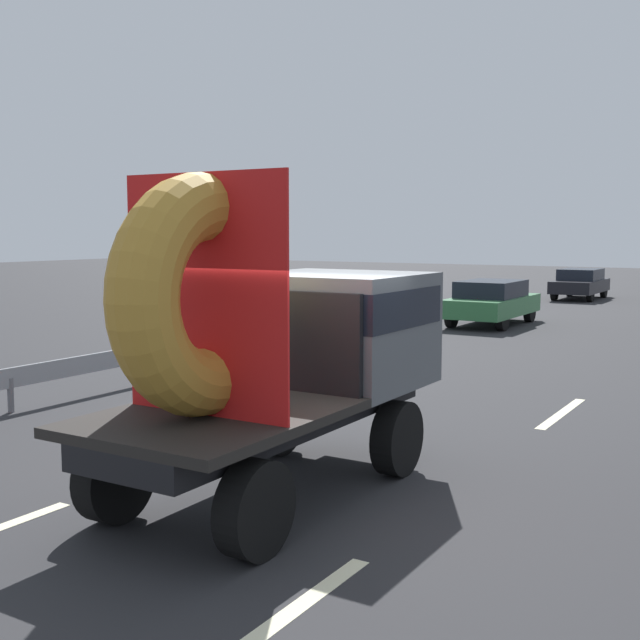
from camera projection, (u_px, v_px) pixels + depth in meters
The scene contains 8 objects.
ground_plane at pixel (280, 493), 8.69m from camera, with size 120.00×120.00×0.00m, color #28282B.
flatbed_truck at pixel (289, 339), 8.76m from camera, with size 2.02×4.56×3.39m.
distant_sedan at pixel (492, 301), 24.38m from camera, with size 1.79×4.18×1.36m.
guardrail at pixel (107, 361), 14.26m from camera, with size 0.10×16.33×0.71m.
lane_dash_left_far at pixel (383, 387), 14.58m from camera, with size 2.87×0.16×0.01m, color beige.
lane_dash_right_near at pixel (278, 622), 5.81m from camera, with size 2.56×0.16×0.01m, color beige.
lane_dash_right_far at pixel (562, 413), 12.51m from camera, with size 2.44×0.16×0.01m, color beige.
oncoming_car at pixel (580, 283), 33.89m from camera, with size 1.68×3.93×1.28m.
Camera 1 is at (4.77, -6.97, 2.84)m, focal length 44.68 mm.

